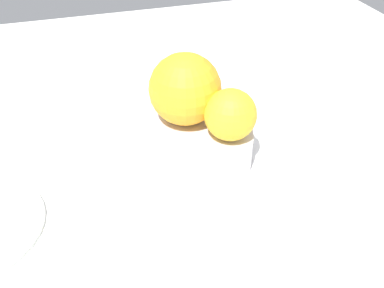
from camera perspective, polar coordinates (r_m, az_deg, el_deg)
name	(u,v)px	position (r cm, az deg, el deg)	size (l,w,h in cm)	color
ground_plane	(192,167)	(56.18, 0.00, -2.94)	(110.00, 110.00, 2.00)	white
fruit_bowl	(192,148)	(54.31, 0.00, -0.46)	(14.77, 14.77, 4.31)	silver
orange_in_bowl_0	(184,89)	(52.93, -1.05, 7.04)	(8.74, 8.74, 8.74)	#F9A823
orange_in_bowl_1	(230,115)	(50.77, 4.97, 3.77)	(6.10, 6.10, 6.10)	yellow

